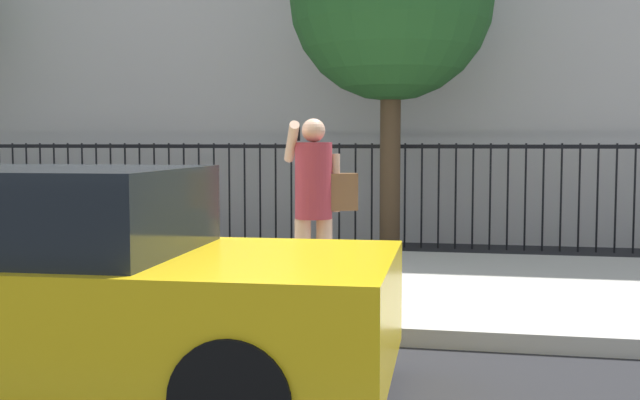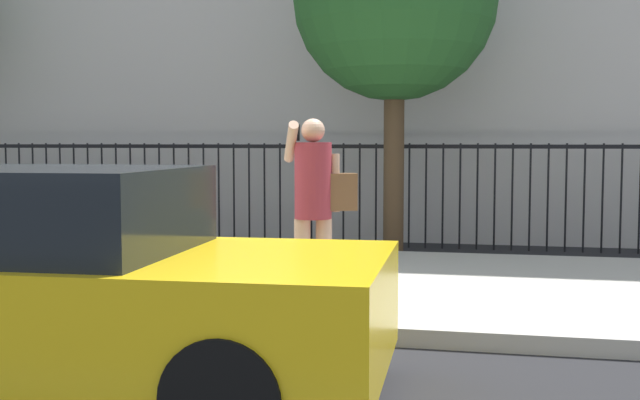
{
  "view_description": "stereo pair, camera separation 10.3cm",
  "coord_description": "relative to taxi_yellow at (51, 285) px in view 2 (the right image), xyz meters",
  "views": [
    {
      "loc": [
        2.75,
        -6.06,
        1.61
      ],
      "look_at": [
        1.28,
        1.21,
        1.06
      ],
      "focal_mm": 43.94,
      "sensor_mm": 36.0,
      "label": 1
    },
    {
      "loc": [
        2.85,
        -6.04,
        1.61
      ],
      "look_at": [
        1.28,
        1.21,
        1.06
      ],
      "focal_mm": 43.94,
      "sensor_mm": 36.0,
      "label": 2
    }
  ],
  "objects": [
    {
      "name": "ground_plane",
      "position": [
        -0.12,
        1.57,
        -0.7
      ],
      "size": [
        60.0,
        60.0,
        0.0
      ],
      "primitive_type": "plane",
      "color": "black"
    },
    {
      "name": "street_bench",
      "position": [
        -3.03,
        5.05,
        -0.05
      ],
      "size": [
        1.6,
        0.45,
        0.95
      ],
      "color": "brown",
      "rests_on": "sidewalk"
    },
    {
      "name": "sidewalk",
      "position": [
        -0.12,
        3.77,
        -0.63
      ],
      "size": [
        28.0,
        4.4,
        0.15
      ],
      "primitive_type": "cube",
      "color": "#B2ADA3",
      "rests_on": "ground"
    },
    {
      "name": "pedestrian_on_phone",
      "position": [
        1.18,
        2.49,
        0.42
      ],
      "size": [
        0.72,
        0.53,
        1.68
      ],
      "color": "tan",
      "rests_on": "sidewalk"
    },
    {
      "name": "iron_fence",
      "position": [
        -0.12,
        7.47,
        0.32
      ],
      "size": [
        12.03,
        0.04,
        1.6
      ],
      "color": "black",
      "rests_on": "ground"
    },
    {
      "name": "street_tree_near",
      "position": [
        1.42,
        6.51,
        2.88
      ],
      "size": [
        2.83,
        2.83,
        5.02
      ],
      "color": "#4C3823",
      "rests_on": "ground"
    },
    {
      "name": "taxi_yellow",
      "position": [
        0.0,
        0.0,
        0.0
      ],
      "size": [
        4.26,
        1.98,
        1.45
      ],
      "color": "yellow",
      "rests_on": "ground"
    }
  ]
}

